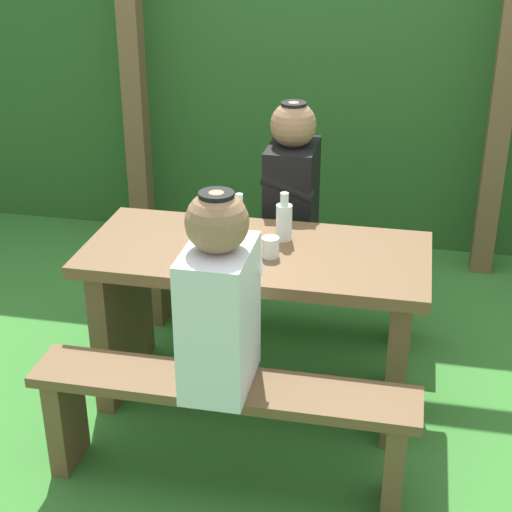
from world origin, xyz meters
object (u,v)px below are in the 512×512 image
bench_far (280,271)px  bottle_right (284,221)px  bench_near (223,412)px  cell_phone (228,235)px  person_white_shirt (219,299)px  bottle_left (239,228)px  picnic_table (256,297)px  person_black_coat (292,184)px  drinking_glass (270,247)px

bench_far → bottle_right: size_ratio=6.77×
bench_near → cell_phone: (-0.14, 0.69, 0.39)m
person_white_shirt → bottle_left: size_ratio=3.00×
picnic_table → person_black_coat: bearing=85.0°
cell_phone → person_white_shirt: bearing=-47.9°
bench_far → bottle_left: size_ratio=5.84×
drinking_glass → bottle_left: size_ratio=0.34×
picnic_table → bench_near: picnic_table is taller
bottle_left → bench_near: bearing=-83.5°
bottle_left → bottle_right: bearing=39.9°
person_white_shirt → drinking_glass: 0.53m
picnic_table → person_white_shirt: 0.65m
person_black_coat → bottle_left: (-0.12, -0.60, 0.02)m
cell_phone → bottle_left: bearing=-26.9°
bench_far → bottle_left: (-0.06, -0.60, 0.48)m
person_black_coat → drinking_glass: person_black_coat is taller
picnic_table → bottle_left: size_ratio=5.84×
bench_near → bottle_right: 0.85m
person_black_coat → cell_phone: 0.52m
bottle_right → bench_far: bearing=101.4°
bottle_right → cell_phone: (-0.24, -0.01, -0.08)m
person_white_shirt → bottle_left: person_white_shirt is taller
person_white_shirt → cell_phone: size_ratio=5.14×
bottle_right → cell_phone: bottle_right is taller
bench_near → person_white_shirt: size_ratio=1.95×
picnic_table → bench_near: size_ratio=1.00×
picnic_table → bench_far: 0.60m
picnic_table → person_white_shirt: bearing=-90.7°
person_black_coat → bottle_right: size_ratio=3.48×
picnic_table → bench_near: 0.60m
person_black_coat → cell_phone: bearing=-112.2°
bottle_right → person_black_coat: bearing=95.3°
bench_far → person_white_shirt: size_ratio=1.95×
bench_near → cell_phone: cell_phone is taller
bench_near → drinking_glass: size_ratio=17.21×
bench_near → bench_far: (0.00, 1.17, 0.00)m
person_white_shirt → person_black_coat: size_ratio=1.00×
drinking_glass → bottle_right: size_ratio=0.39×
person_white_shirt → cell_phone: 0.70m
bench_far → drinking_glass: bearing=-83.8°
picnic_table → bench_near: (0.00, -0.58, -0.16)m
bottle_right → cell_phone: bearing=-177.9°
person_black_coat → person_white_shirt: bearing=-92.9°
bottle_left → bottle_right: 0.21m
bottle_left → cell_phone: bottle_left is taller
drinking_glass → bottle_left: bottle_left is taller
drinking_glass → person_black_coat: bearing=91.7°
bottle_right → person_white_shirt: bearing=-98.3°
bottle_left → cell_phone: (-0.08, 0.12, -0.09)m
person_white_shirt → cell_phone: person_white_shirt is taller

